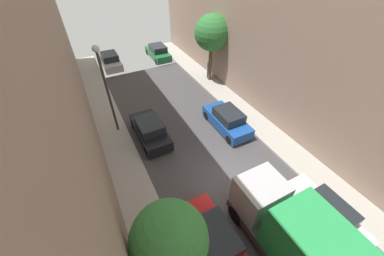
% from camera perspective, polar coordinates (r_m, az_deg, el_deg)
% --- Properties ---
extents(ground, '(32.00, 32.00, 0.00)m').
position_cam_1_polar(ground, '(13.95, 8.20, -12.29)').
color(ground, '#423F42').
extents(sidewalk_left, '(2.00, 44.00, 0.15)m').
position_cam_1_polar(sidewalk_left, '(12.74, -12.06, -20.20)').
color(sidewalk_left, '#A8A399').
rests_on(sidewalk_left, ground).
extents(sidewalk_right, '(2.00, 44.00, 0.15)m').
position_cam_1_polar(sidewalk_right, '(16.54, 22.80, -4.94)').
color(sidewalk_right, '#A8A399').
rests_on(sidewalk_right, ground).
extents(parked_car_left_2, '(1.78, 4.20, 1.57)m').
position_cam_1_polar(parked_car_left_2, '(11.22, 5.40, -26.33)').
color(parked_car_left_2, red).
rests_on(parked_car_left_2, ground).
extents(parked_car_left_3, '(1.78, 4.20, 1.57)m').
position_cam_1_polar(parked_car_left_3, '(15.97, -10.51, -0.50)').
color(parked_car_left_3, black).
rests_on(parked_car_left_3, ground).
extents(parked_car_left_4, '(1.78, 4.20, 1.57)m').
position_cam_1_polar(parked_car_left_4, '(26.94, -19.87, 15.64)').
color(parked_car_left_4, silver).
rests_on(parked_car_left_4, ground).
extents(parked_car_right_1, '(1.78, 4.20, 1.57)m').
position_cam_1_polar(parked_car_right_1, '(13.35, 30.25, -18.24)').
color(parked_car_right_1, white).
rests_on(parked_car_right_1, ground).
extents(parked_car_right_2, '(1.78, 4.20, 1.57)m').
position_cam_1_polar(parked_car_right_2, '(16.77, 8.86, 2.02)').
color(parked_car_right_2, '#194799').
rests_on(parked_car_right_2, ground).
extents(parked_car_right_3, '(1.78, 4.20, 1.57)m').
position_cam_1_polar(parked_car_right_3, '(27.88, -8.56, 18.33)').
color(parked_car_right_3, '#1E6638').
rests_on(parked_car_right_3, ground).
extents(delivery_truck, '(2.26, 6.60, 3.38)m').
position_cam_1_polar(delivery_truck, '(10.84, 26.28, -25.19)').
color(delivery_truck, '#4C4C51').
rests_on(delivery_truck, ground).
extents(pedestrian, '(0.40, 0.36, 1.72)m').
position_cam_1_polar(pedestrian, '(23.01, 4.31, 14.72)').
color(pedestrian, '#2D334C').
rests_on(pedestrian, sidewalk_right).
extents(street_tree_0, '(2.51, 2.51, 4.90)m').
position_cam_1_polar(street_tree_0, '(7.90, -5.77, -26.26)').
color(street_tree_0, brown).
rests_on(street_tree_0, sidewalk_left).
extents(street_tree_1, '(3.08, 3.08, 6.02)m').
position_cam_1_polar(street_tree_1, '(21.31, 5.04, 22.74)').
color(street_tree_1, brown).
rests_on(street_tree_1, sidewalk_right).
extents(lamp_post, '(0.44, 0.44, 6.21)m').
position_cam_1_polar(lamp_post, '(15.37, -21.20, 11.22)').
color(lamp_post, '#333338').
rests_on(lamp_post, sidewalk_left).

